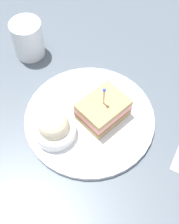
# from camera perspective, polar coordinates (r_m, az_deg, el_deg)

# --- Properties ---
(ground_plane) EXTENTS (1.13, 1.13, 0.02)m
(ground_plane) POSITION_cam_1_polar(r_m,az_deg,el_deg) (0.70, 0.00, -1.83)
(ground_plane) COLOR #4C5660
(plate) EXTENTS (0.28, 0.28, 0.01)m
(plate) POSITION_cam_1_polar(r_m,az_deg,el_deg) (0.69, 0.00, -1.16)
(plate) COLOR white
(plate) RESTS_ON ground_plane
(sandwich_half_center) EXTENTS (0.12, 0.12, 0.09)m
(sandwich_half_center) POSITION_cam_1_polar(r_m,az_deg,el_deg) (0.66, 2.44, 0.35)
(sandwich_half_center) COLOR tan
(sandwich_half_center) RESTS_ON plate
(coleslaw_bowl) EXTENTS (0.09, 0.09, 0.06)m
(coleslaw_bowl) POSITION_cam_1_polar(r_m,az_deg,el_deg) (0.64, -6.29, -2.79)
(coleslaw_bowl) COLOR white
(coleslaw_bowl) RESTS_ON plate
(drink_glass) EXTENTS (0.07, 0.07, 0.09)m
(drink_glass) POSITION_cam_1_polar(r_m,az_deg,el_deg) (0.80, -10.83, 12.33)
(drink_glass) COLOR #B74C33
(drink_glass) RESTS_ON ground_plane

